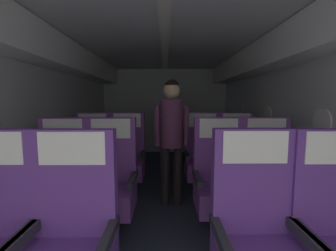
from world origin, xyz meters
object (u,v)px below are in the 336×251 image
seat_b_left_aisle (110,184)px  seat_c_right_window (203,159)px  seat_b_right_aisle (268,183)px  seat_c_right_aisle (237,159)px  flight_attendant (172,129)px  seat_b_left_window (61,184)px  seat_a_left_aisle (70,245)px  seat_c_left_aisle (127,159)px  seat_a_right_window (257,241)px  seat_b_right_window (219,183)px  seat_c_left_window (92,159)px

seat_b_left_aisle → seat_c_right_window: same height
seat_b_right_aisle → seat_c_right_aisle: same height
seat_b_right_aisle → flight_attendant: flight_attendant is taller
seat_b_left_window → seat_a_left_aisle: bearing=-63.0°
seat_a_left_aisle → seat_c_left_aisle: size_ratio=1.00×
seat_a_right_window → seat_c_right_aisle: same height
seat_a_left_aisle → seat_b_right_window: 1.48m
seat_b_left_aisle → seat_b_right_aisle: (1.61, 0.02, 0.00)m
seat_c_left_window → seat_c_left_aisle: bearing=0.5°
seat_b_right_aisle → seat_c_right_aisle: (-0.01, 0.96, 0.00)m
seat_c_right_aisle → seat_c_right_window: size_ratio=1.00×
seat_b_right_aisle → seat_c_right_aisle: size_ratio=1.00×
seat_a_right_window → seat_b_left_window: bearing=149.5°
seat_b_right_window → seat_a_left_aisle: bearing=-138.4°
flight_attendant → seat_a_left_aisle: bearing=-121.2°
seat_a_left_aisle → seat_b_right_window: size_ratio=1.00×
seat_b_left_aisle → flight_attendant: bearing=42.6°
seat_b_left_window → seat_b_left_aisle: (0.49, -0.00, 0.00)m
seat_b_right_window → seat_c_left_aisle: (-1.11, 0.96, 0.00)m
seat_c_right_window → seat_b_left_window: bearing=-148.5°
seat_b_left_aisle → seat_c_left_aisle: size_ratio=1.00×
seat_b_right_aisle → seat_b_left_window: bearing=-179.6°
seat_b_left_aisle → seat_b_right_window: 1.11m
seat_a_left_aisle → seat_c_right_aisle: (1.60, 1.93, 0.00)m
seat_b_right_aisle → seat_c_right_window: 1.08m
seat_b_right_window → seat_c_left_window: size_ratio=1.00×
seat_b_right_window → flight_attendant: size_ratio=0.73×
seat_c_left_aisle → seat_c_right_window: size_ratio=1.00×
seat_b_right_aisle → seat_c_right_window: bearing=118.1°
seat_a_left_aisle → seat_a_right_window: size_ratio=1.00×
seat_c_left_window → flight_attendant: 1.30m
seat_c_left_window → seat_c_right_aisle: size_ratio=1.00×
seat_b_right_aisle → seat_c_left_window: bearing=155.4°
seat_b_left_window → seat_b_right_aisle: bearing=0.4°
seat_b_left_aisle → seat_b_right_window: size_ratio=1.00×
seat_b_right_window → seat_b_left_window: bearing=-179.2°
seat_a_right_window → seat_b_left_window: same height
seat_c_left_window → seat_c_left_aisle: same height
seat_a_right_window → seat_c_left_window: size_ratio=1.00×
seat_c_right_window → flight_attendant: (-0.46, -0.39, 0.49)m
seat_a_left_aisle → seat_b_right_aisle: (1.61, 0.98, 0.00)m
seat_c_right_window → seat_a_left_aisle: bearing=-119.5°
seat_b_left_aisle → flight_attendant: 0.99m
seat_c_right_aisle → seat_c_right_window: (-0.50, 0.00, 0.00)m
seat_c_left_aisle → seat_c_right_aisle: (1.60, -0.01, 0.00)m
seat_a_left_aisle → seat_b_left_window: (-0.49, 0.96, 0.00)m
seat_c_right_aisle → seat_c_right_window: bearing=180.0°
seat_b_right_window → seat_c_left_aisle: 1.47m
seat_c_left_aisle → seat_c_left_window: bearing=-179.5°
seat_c_right_window → seat_b_left_aisle: bearing=-138.4°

